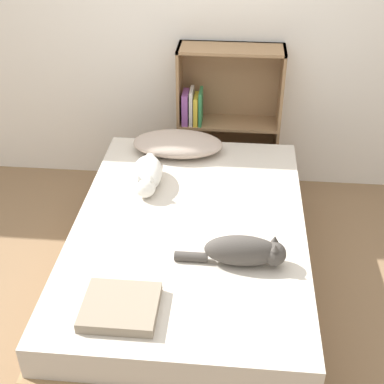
# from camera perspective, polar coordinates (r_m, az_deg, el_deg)

# --- Properties ---
(ground_plane) EXTENTS (8.00, 8.00, 0.00)m
(ground_plane) POSITION_cam_1_polar(r_m,az_deg,el_deg) (3.22, -0.24, -10.68)
(ground_plane) COLOR #846647
(wall_back) EXTENTS (8.00, 0.06, 2.50)m
(wall_back) POSITION_cam_1_polar(r_m,az_deg,el_deg) (3.78, 1.76, 18.27)
(wall_back) COLOR white
(wall_back) RESTS_ON ground_plane
(bed) EXTENTS (1.27, 1.91, 0.52)m
(bed) POSITION_cam_1_polar(r_m,az_deg,el_deg) (3.05, -0.25, -7.21)
(bed) COLOR #99754C
(bed) RESTS_ON ground_plane
(pillow) EXTENTS (0.59, 0.33, 0.13)m
(pillow) POSITION_cam_1_polar(r_m,az_deg,el_deg) (3.50, -1.53, 5.17)
(pillow) COLOR #B29E8E
(pillow) RESTS_ON bed
(cat_light) EXTENTS (0.20, 0.51, 0.15)m
(cat_light) POSITION_cam_1_polar(r_m,az_deg,el_deg) (3.16, -4.81, 1.88)
(cat_light) COLOR white
(cat_light) RESTS_ON bed
(cat_dark) EXTENTS (0.54, 0.13, 0.16)m
(cat_dark) POSITION_cam_1_polar(r_m,az_deg,el_deg) (2.58, 5.73, -6.32)
(cat_dark) COLOR #47423D
(cat_dark) RESTS_ON bed
(bookshelf) EXTENTS (0.72, 0.26, 1.10)m
(bookshelf) POSITION_cam_1_polar(r_m,az_deg,el_deg) (3.90, 3.56, 7.85)
(bookshelf) COLOR #8E6B47
(bookshelf) RESTS_ON ground_plane
(blanket_fold) EXTENTS (0.33, 0.29, 0.05)m
(blanket_fold) POSITION_cam_1_polar(r_m,az_deg,el_deg) (2.39, -7.64, -12.05)
(blanket_fold) COLOR gray
(blanket_fold) RESTS_ON bed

